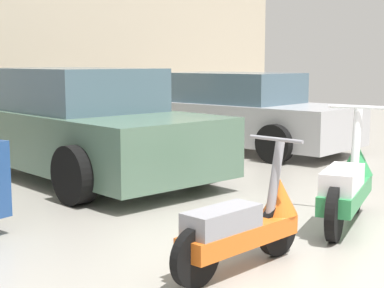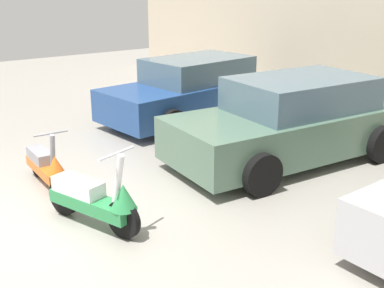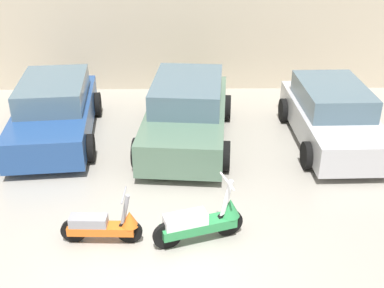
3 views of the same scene
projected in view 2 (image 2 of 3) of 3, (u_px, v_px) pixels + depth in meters
The scene contains 5 objects.
ground_plane at pixel (20, 220), 6.45m from camera, with size 28.00×28.00×0.00m, color #9E998E.
scooter_front_left at pixel (46, 165), 7.43m from camera, with size 1.40×0.50×0.97m.
scooter_front_right at pixel (95, 199), 6.16m from camera, with size 1.56×0.78×1.12m.
car_rear_left at pixel (192, 90), 11.02m from camera, with size 2.31×4.29×1.41m.
car_rear_center at pixel (291, 121), 8.46m from camera, with size 2.40×4.49×1.47m.
Camera 2 is at (6.01, -1.61, 3.04)m, focal length 45.00 mm.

